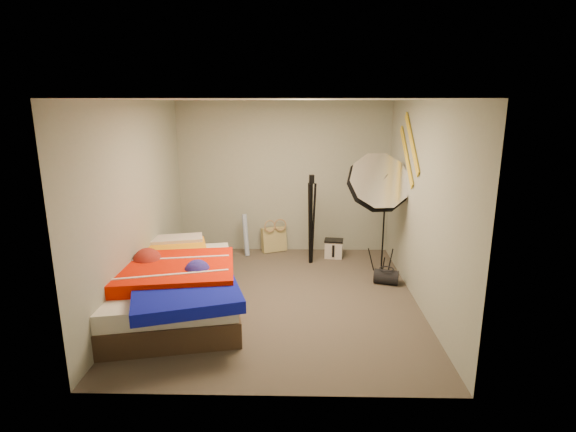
{
  "coord_description": "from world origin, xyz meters",
  "views": [
    {
      "loc": [
        0.23,
        -5.38,
        2.47
      ],
      "look_at": [
        0.1,
        0.6,
        0.95
      ],
      "focal_mm": 28.0,
      "sensor_mm": 36.0,
      "label": 1
    }
  ],
  "objects_px": {
    "bed": "(172,285)",
    "photo_umbrella": "(378,184)",
    "wrapping_roll": "(246,235)",
    "camera_tripod": "(311,213)",
    "tote_bag": "(274,239)",
    "duffel_bag": "(386,277)",
    "camera_case": "(334,249)"
  },
  "relations": [
    {
      "from": "bed",
      "to": "camera_tripod",
      "type": "height_order",
      "value": "camera_tripod"
    },
    {
      "from": "tote_bag",
      "to": "wrapping_roll",
      "type": "height_order",
      "value": "wrapping_roll"
    },
    {
      "from": "wrapping_roll",
      "to": "camera_tripod",
      "type": "xyz_separation_m",
      "value": [
        1.06,
        -0.35,
        0.46
      ]
    },
    {
      "from": "photo_umbrella",
      "to": "tote_bag",
      "type": "bearing_deg",
      "value": 146.08
    },
    {
      "from": "camera_case",
      "to": "duffel_bag",
      "type": "xyz_separation_m",
      "value": [
        0.65,
        -1.09,
        -0.04
      ]
    },
    {
      "from": "duffel_bag",
      "to": "photo_umbrella",
      "type": "distance_m",
      "value": 1.31
    },
    {
      "from": "photo_umbrella",
      "to": "duffel_bag",
      "type": "bearing_deg",
      "value": -72.1
    },
    {
      "from": "wrapping_roll",
      "to": "camera_case",
      "type": "bearing_deg",
      "value": -3.99
    },
    {
      "from": "tote_bag",
      "to": "photo_umbrella",
      "type": "relative_size",
      "value": 0.22
    },
    {
      "from": "duffel_bag",
      "to": "photo_umbrella",
      "type": "height_order",
      "value": "photo_umbrella"
    },
    {
      "from": "wrapping_roll",
      "to": "tote_bag",
      "type": "bearing_deg",
      "value": 24.08
    },
    {
      "from": "duffel_bag",
      "to": "photo_umbrella",
      "type": "bearing_deg",
      "value": 124.44
    },
    {
      "from": "camera_case",
      "to": "camera_tripod",
      "type": "xyz_separation_m",
      "value": [
        -0.38,
        -0.25,
        0.67
      ]
    },
    {
      "from": "tote_bag",
      "to": "camera_case",
      "type": "relative_size",
      "value": 1.48
    },
    {
      "from": "wrapping_roll",
      "to": "bed",
      "type": "relative_size",
      "value": 0.27
    },
    {
      "from": "duffel_bag",
      "to": "bed",
      "type": "height_order",
      "value": "bed"
    },
    {
      "from": "duffel_bag",
      "to": "bed",
      "type": "xyz_separation_m",
      "value": [
        -2.77,
        -0.85,
        0.22
      ]
    },
    {
      "from": "tote_bag",
      "to": "duffel_bag",
      "type": "xyz_separation_m",
      "value": [
        1.64,
        -1.39,
        -0.11
      ]
    },
    {
      "from": "camera_case",
      "to": "photo_umbrella",
      "type": "bearing_deg",
      "value": -45.63
    },
    {
      "from": "tote_bag",
      "to": "camera_case",
      "type": "height_order",
      "value": "tote_bag"
    },
    {
      "from": "camera_case",
      "to": "duffel_bag",
      "type": "relative_size",
      "value": 0.84
    },
    {
      "from": "bed",
      "to": "photo_umbrella",
      "type": "xyz_separation_m",
      "value": [
        2.65,
        1.21,
        1.03
      ]
    },
    {
      "from": "camera_case",
      "to": "bed",
      "type": "relative_size",
      "value": 0.11
    },
    {
      "from": "duffel_bag",
      "to": "camera_tripod",
      "type": "distance_m",
      "value": 1.5
    },
    {
      "from": "bed",
      "to": "photo_umbrella",
      "type": "relative_size",
      "value": 1.36
    },
    {
      "from": "tote_bag",
      "to": "wrapping_roll",
      "type": "bearing_deg",
      "value": -179.7
    },
    {
      "from": "duffel_bag",
      "to": "bed",
      "type": "bearing_deg",
      "value": -146.36
    },
    {
      "from": "tote_bag",
      "to": "photo_umbrella",
      "type": "xyz_separation_m",
      "value": [
        1.53,
        -1.03,
        1.14
      ]
    },
    {
      "from": "duffel_bag",
      "to": "wrapping_roll",
      "type": "bearing_deg",
      "value": 167.04
    },
    {
      "from": "wrapping_roll",
      "to": "camera_case",
      "type": "xyz_separation_m",
      "value": [
        1.45,
        -0.1,
        -0.2
      ]
    },
    {
      "from": "camera_case",
      "to": "photo_umbrella",
      "type": "distance_m",
      "value": 1.51
    },
    {
      "from": "duffel_bag",
      "to": "camera_tripod",
      "type": "xyz_separation_m",
      "value": [
        -1.03,
        0.83,
        0.7
      ]
    }
  ]
}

